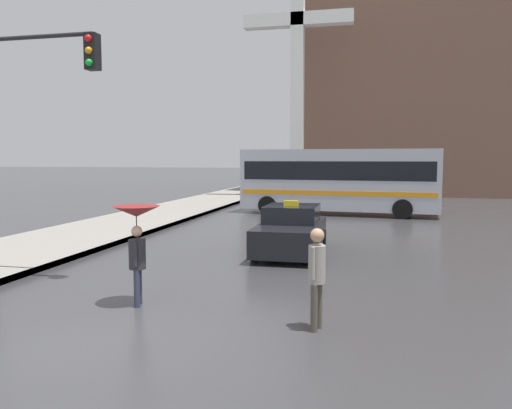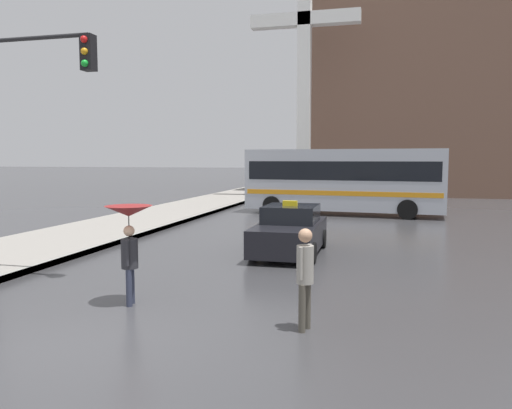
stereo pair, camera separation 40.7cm
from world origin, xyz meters
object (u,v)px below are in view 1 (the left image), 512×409
city_bus (339,178)px  pedestrian_man (317,270)px  taxi (291,231)px  pedestrian_with_umbrella (137,230)px  traffic_light (28,107)px  monument_cross (298,59)px

city_bus → pedestrian_man: size_ratio=5.87×
taxi → pedestrian_with_umbrella: 6.52m
city_bus → traffic_light: bearing=163.9°
taxi → traffic_light: size_ratio=0.69×
pedestrian_with_umbrella → pedestrian_man: bearing=-115.4°
taxi → traffic_light: (-5.49, -4.74, 3.43)m
city_bus → monument_cross: monument_cross is taller
pedestrian_with_umbrella → pedestrian_man: 3.68m
taxi → monument_cross: monument_cross is taller
pedestrian_with_umbrella → traffic_light: bearing=52.4°
pedestrian_with_umbrella → traffic_light: size_ratio=0.33×
pedestrian_with_umbrella → monument_cross: size_ratio=0.11×
monument_cross → pedestrian_man: bearing=-81.3°
taxi → city_bus: city_bus is taller
pedestrian_man → traffic_light: traffic_light is taller
city_bus → monument_cross: (-3.53, 9.37, 8.06)m
pedestrian_with_umbrella → traffic_light: (-3.36, 1.37, 2.59)m
taxi → monument_cross: size_ratio=0.23×
city_bus → pedestrian_with_umbrella: city_bus is taller
taxi → city_bus: size_ratio=0.40×
pedestrian_with_umbrella → monument_cross: monument_cross is taller
pedestrian_man → monument_cross: monument_cross is taller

